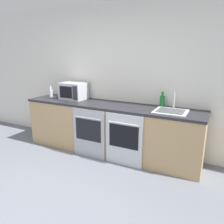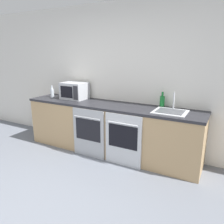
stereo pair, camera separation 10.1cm
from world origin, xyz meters
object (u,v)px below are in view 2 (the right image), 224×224
at_px(microwave, 75,91).
at_px(sink, 170,111).
at_px(bottle_green, 162,101).
at_px(oven_right, 123,140).
at_px(oven_left, 88,133).
at_px(bottle_clear, 52,93).

height_order(microwave, sink, microwave).
xyz_separation_m(bottle_green, sink, (0.21, -0.27, -0.08)).
xyz_separation_m(oven_right, bottle_green, (0.42, 0.57, 0.56)).
bearing_deg(oven_left, microwave, 144.68).
relative_size(oven_left, bottle_green, 3.38).
distance_m(microwave, bottle_clear, 0.50).
distance_m(microwave, sink, 1.89).
height_order(oven_right, bottle_clear, bottle_clear).
bearing_deg(oven_right, microwave, 161.37).
xyz_separation_m(oven_left, bottle_green, (1.08, 0.57, 0.56)).
distance_m(bottle_clear, sink, 2.37).
relative_size(microwave, bottle_clear, 1.96).
xyz_separation_m(bottle_green, bottle_clear, (-2.16, -0.24, -0.01)).
bearing_deg(microwave, bottle_clear, -169.29).
relative_size(oven_right, bottle_green, 3.38).
bearing_deg(oven_right, oven_left, 180.00).
height_order(oven_left, oven_right, same).
bearing_deg(oven_left, sink, 13.30).
height_order(oven_left, sink, sink).
bearing_deg(microwave, oven_right, -18.63).
distance_m(bottle_green, sink, 0.35).
bearing_deg(microwave, sink, -3.56).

